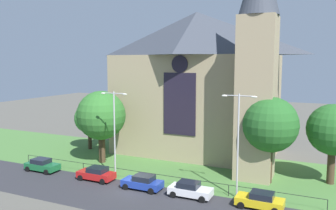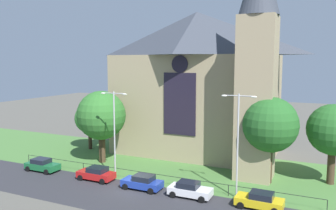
# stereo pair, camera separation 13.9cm
# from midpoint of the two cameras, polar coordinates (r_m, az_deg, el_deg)

# --- Properties ---
(ground) EXTENTS (160.00, 160.00, 0.00)m
(ground) POSITION_cam_midpoint_polar(r_m,az_deg,el_deg) (45.30, 0.79, -9.68)
(ground) COLOR #56544C
(road_asphalt) EXTENTS (120.00, 8.00, 0.01)m
(road_asphalt) POSITION_cam_midpoint_polar(r_m,az_deg,el_deg) (35.26, -7.40, -14.70)
(road_asphalt) COLOR #2D2D33
(road_asphalt) RESTS_ON ground
(grass_verge) EXTENTS (120.00, 20.00, 0.01)m
(grass_verge) POSITION_cam_midpoint_polar(r_m,az_deg,el_deg) (43.55, -0.30, -10.36)
(grass_verge) COLOR #477538
(grass_verge) RESTS_ON ground
(church_building) EXTENTS (23.20, 16.20, 26.00)m
(church_building) POSITION_cam_midpoint_polar(r_m,az_deg,el_deg) (48.99, 5.14, 3.78)
(church_building) COLOR tan
(church_building) RESTS_ON ground
(iron_railing) EXTENTS (35.33, 0.07, 1.13)m
(iron_railing) POSITION_cam_midpoint_polar(r_m,az_deg,el_deg) (38.39, -3.25, -11.26)
(iron_railing) COLOR black
(iron_railing) RESTS_ON ground
(tree_left_near) EXTENTS (6.34, 6.34, 9.38)m
(tree_left_near) POSITION_cam_midpoint_polar(r_m,az_deg,el_deg) (45.72, -10.99, -1.73)
(tree_left_near) COLOR #423021
(tree_left_near) RESTS_ON ground
(tree_right_far) EXTENTS (5.46, 5.46, 8.67)m
(tree_right_far) POSITION_cam_midpoint_polar(r_m,az_deg,el_deg) (40.82, 25.38, -3.73)
(tree_right_far) COLOR #423021
(tree_right_far) RESTS_ON ground
(tree_right_near) EXTENTS (5.96, 5.96, 9.40)m
(tree_right_near) POSITION_cam_midpoint_polar(r_m,az_deg,el_deg) (38.67, 16.34, -3.15)
(tree_right_near) COLOR #423021
(tree_right_near) RESTS_ON ground
(tree_left_far) EXTENTS (4.44, 4.44, 6.91)m
(tree_left_far) POSITION_cam_midpoint_polar(r_m,az_deg,el_deg) (53.34, -12.86, -2.17)
(tree_left_far) COLOR #423021
(tree_left_far) RESTS_ON ground
(streetlamp_near) EXTENTS (3.37, 0.26, 9.82)m
(streetlamp_near) POSITION_cam_midpoint_polar(r_m,az_deg,el_deg) (39.17, -8.89, -3.23)
(streetlamp_near) COLOR #B2B2B7
(streetlamp_near) RESTS_ON ground
(streetlamp_far) EXTENTS (3.37, 0.26, 10.11)m
(streetlamp_far) POSITION_cam_midpoint_polar(r_m,az_deg,el_deg) (33.63, 11.32, -4.72)
(streetlamp_far) COLOR #B2B2B7
(streetlamp_far) RESTS_ON ground
(parked_car_green) EXTENTS (4.21, 2.04, 1.51)m
(parked_car_green) POSITION_cam_midpoint_polar(r_m,az_deg,el_deg) (45.01, -20.05, -9.24)
(parked_car_green) COLOR #196033
(parked_car_green) RESTS_ON ground
(parked_car_red) EXTENTS (4.20, 2.02, 1.51)m
(parked_car_red) POSITION_cam_midpoint_polar(r_m,az_deg,el_deg) (40.06, -11.76, -10.97)
(parked_car_red) COLOR #B21919
(parked_car_red) RESTS_ON ground
(parked_car_blue) EXTENTS (4.20, 2.02, 1.51)m
(parked_car_blue) POSITION_cam_midpoint_polar(r_m,az_deg,el_deg) (36.72, -4.29, -12.52)
(parked_car_blue) COLOR #1E3899
(parked_car_blue) RESTS_ON ground
(parked_car_white) EXTENTS (4.22, 2.05, 1.51)m
(parked_car_white) POSITION_cam_midpoint_polar(r_m,az_deg,el_deg) (34.75, 3.53, -13.67)
(parked_car_white) COLOR silver
(parked_car_white) RESTS_ON ground
(parked_car_yellow) EXTENTS (4.23, 2.09, 1.51)m
(parked_car_yellow) POSITION_cam_midpoint_polar(r_m,az_deg,el_deg) (33.26, 14.78, -14.87)
(parked_car_yellow) COLOR gold
(parked_car_yellow) RESTS_ON ground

